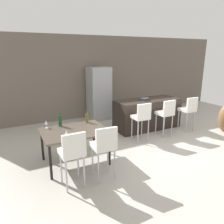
{
  "coord_description": "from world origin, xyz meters",
  "views": [
    {
      "loc": [
        -3.61,
        -4.17,
        2.31
      ],
      "look_at": [
        -1.22,
        0.52,
        0.85
      ],
      "focal_mm": 34.39,
      "sensor_mm": 36.0,
      "label": 1
    }
  ],
  "objects": [
    {
      "name": "wine_glass_middle",
      "position": [
        -2.67,
        -0.43,
        0.86
      ],
      "size": [
        0.07,
        0.07,
        0.17
      ],
      "color": "silver",
      "rests_on": "dining_table"
    },
    {
      "name": "wine_bottle_end",
      "position": [
        -1.98,
        0.32,
        0.85
      ],
      "size": [
        0.07,
        0.07,
        0.28
      ],
      "color": "brown",
      "rests_on": "dining_table"
    },
    {
      "name": "refrigerator",
      "position": [
        -0.63,
        2.7,
        0.92
      ],
      "size": [
        0.72,
        0.68,
        1.84
      ],
      "primitive_type": "cube",
      "color": "#939699",
      "rests_on": "ground_plane"
    },
    {
      "name": "kitchen_island",
      "position": [
        0.31,
        1.09,
        0.46
      ],
      "size": [
        2.05,
        0.81,
        0.92
      ],
      "primitive_type": "cube",
      "color": "black",
      "rests_on": "ground_plane"
    },
    {
      "name": "back_wall",
      "position": [
        0.0,
        3.14,
        1.45
      ],
      "size": [
        10.0,
        0.12,
        2.9
      ],
      "primitive_type": "cube",
      "color": "#665B51",
      "rests_on": "ground_plane"
    },
    {
      "name": "wine_glass_left",
      "position": [
        -2.89,
        0.37,
        0.86
      ],
      "size": [
        0.07,
        0.07,
        0.17
      ],
      "color": "silver",
      "rests_on": "dining_table"
    },
    {
      "name": "dining_chair_far",
      "position": [
        -2.1,
        -0.9,
        0.7
      ],
      "size": [
        0.42,
        0.42,
        1.05
      ],
      "color": "white",
      "rests_on": "ground_plane"
    },
    {
      "name": "bar_chair_right",
      "position": [
        1.25,
        0.3,
        0.7
      ],
      "size": [
        0.4,
        0.4,
        1.05
      ],
      "color": "white",
      "rests_on": "ground_plane"
    },
    {
      "name": "dining_table",
      "position": [
        -2.4,
        -0.04,
        0.68
      ],
      "size": [
        1.34,
        0.98,
        0.74
      ],
      "color": "#4C4238",
      "rests_on": "ground_plane"
    },
    {
      "name": "bar_chair_left",
      "position": [
        -0.45,
        0.3,
        0.7
      ],
      "size": [
        0.41,
        0.41,
        1.05
      ],
      "color": "white",
      "rests_on": "ground_plane"
    },
    {
      "name": "bar_chair_middle",
      "position": [
        0.38,
        0.3,
        0.7
      ],
      "size": [
        0.41,
        0.41,
        1.05
      ],
      "color": "white",
      "rests_on": "ground_plane"
    },
    {
      "name": "dining_chair_near",
      "position": [
        -2.7,
        -0.9,
        0.7
      ],
      "size": [
        0.41,
        0.41,
        1.05
      ],
      "color": "white",
      "rests_on": "ground_plane"
    },
    {
      "name": "fruit_bowl",
      "position": [
        0.15,
        1.06,
        0.96
      ],
      "size": [
        0.29,
        0.29,
        0.07
      ],
      "primitive_type": "cylinder",
      "color": "#333338",
      "rests_on": "kitchen_island"
    },
    {
      "name": "ground_plane",
      "position": [
        0.0,
        0.0,
        0.0
      ],
      "size": [
        10.0,
        10.0,
        0.0
      ],
      "primitive_type": "plane",
      "color": "#ADA89E"
    },
    {
      "name": "wine_bottle_inner",
      "position": [
        -2.59,
        0.35,
        0.87
      ],
      "size": [
        0.07,
        0.07,
        0.32
      ],
      "color": "#194723",
      "rests_on": "dining_table"
    }
  ]
}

